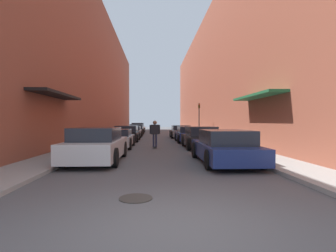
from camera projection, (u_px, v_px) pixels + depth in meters
name	position (u px, v px, depth m)	size (l,w,h in m)	color
ground	(157.00, 139.00, 24.35)	(112.07, 112.07, 0.00)	#515154
curb_strip_left	(116.00, 135.00, 29.19)	(1.80, 50.94, 0.12)	gray
curb_strip_right	(195.00, 135.00, 29.68)	(1.80, 50.94, 0.12)	gray
building_row_left	(90.00, 75.00, 28.91)	(4.90, 50.94, 13.55)	brown
building_row_right	(221.00, 78.00, 29.73)	(4.90, 50.94, 13.20)	brown
parked_car_left_0	(97.00, 145.00, 10.50)	(2.01, 4.61, 1.38)	silver
parked_car_left_1	(118.00, 139.00, 16.12)	(1.86, 4.28, 1.14)	#B7B7BC
parked_car_left_2	(127.00, 134.00, 21.64)	(2.03, 4.51, 1.27)	black
parked_car_left_3	(132.00, 132.00, 26.93)	(2.04, 4.14, 1.16)	#B7B7BC
parked_car_left_4	(136.00, 130.00, 32.60)	(1.86, 4.70, 1.27)	#232326
parked_car_left_5	(138.00, 128.00, 38.84)	(2.01, 4.68, 1.42)	silver
parked_car_right_0	(225.00, 147.00, 10.16)	(2.05, 4.74, 1.29)	navy
parked_car_right_1	(200.00, 138.00, 15.83)	(1.94, 4.16, 1.32)	#232326
parked_car_right_2	(189.00, 134.00, 20.54)	(2.01, 4.03, 1.23)	navy
parked_car_right_3	(181.00, 132.00, 26.02)	(2.02, 4.01, 1.24)	gray
skateboarder	(155.00, 131.00, 15.95)	(0.64, 0.78, 1.67)	black
manhole_cover	(136.00, 198.00, 5.49)	(0.70, 0.70, 0.02)	#332D28
traffic_light	(199.00, 116.00, 24.86)	(0.16, 0.22, 3.22)	#2D2D2D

